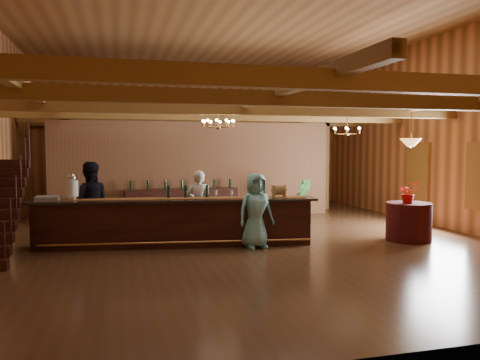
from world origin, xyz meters
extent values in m
plane|color=#4A2D1D|center=(0.00, 0.00, 0.00)|extent=(14.00, 14.00, 0.00)
plane|color=brown|center=(0.00, 0.00, 5.50)|extent=(14.00, 14.00, 0.00)
cube|color=#BE7443|center=(0.00, 7.00, 2.75)|extent=(12.00, 0.10, 5.50)
cube|color=#BE7443|center=(0.00, -7.00, 2.75)|extent=(12.00, 0.10, 5.50)
cube|color=#BE7443|center=(6.00, 0.00, 2.75)|extent=(0.10, 14.00, 5.50)
cube|color=brown|center=(0.00, -5.50, 3.20)|extent=(11.90, 0.20, 0.28)
cube|color=brown|center=(0.00, -3.00, 3.20)|extent=(11.90, 0.20, 0.28)
cube|color=brown|center=(0.00, -0.50, 3.20)|extent=(11.90, 0.20, 0.28)
cube|color=brown|center=(0.00, 2.00, 3.20)|extent=(11.90, 0.20, 0.28)
cube|color=brown|center=(0.00, 4.50, 3.20)|extent=(11.90, 0.20, 0.28)
cube|color=brown|center=(0.00, 6.80, 3.20)|extent=(11.90, 0.20, 0.28)
cube|color=brown|center=(-4.50, 0.00, 3.34)|extent=(0.18, 13.90, 0.22)
cube|color=brown|center=(0.00, 0.00, 3.34)|extent=(0.18, 13.90, 0.22)
cube|color=brown|center=(4.50, 0.00, 3.34)|extent=(0.18, 13.90, 0.22)
cube|color=brown|center=(-4.50, 4.50, 1.60)|extent=(0.20, 0.20, 3.20)
cube|color=brown|center=(4.50, 4.50, 1.60)|extent=(0.20, 0.20, 3.20)
cube|color=brown|center=(-0.50, 3.50, 1.55)|extent=(9.00, 0.18, 3.10)
cube|color=white|center=(5.95, 1.00, 1.55)|extent=(0.12, 1.05, 1.75)
cube|color=#371712|center=(-5.45, -0.04, 1.50)|extent=(1.00, 0.28, 0.20)
cube|color=#371712|center=(-5.45, 0.24, 1.70)|extent=(1.00, 0.28, 0.20)
cube|color=#371712|center=(-5.45, 0.52, 1.90)|extent=(1.00, 0.28, 0.20)
cube|color=#371712|center=(1.00, 5.50, 0.55)|extent=(1.20, 0.60, 1.10)
cube|color=#A47743|center=(-2.00, 5.50, 0.50)|extent=(1.00, 0.60, 1.00)
cube|color=#371712|center=(-1.67, -0.64, 0.52)|extent=(6.30, 1.53, 1.04)
cube|color=black|center=(-1.67, -0.64, 1.07)|extent=(6.63, 1.70, 0.05)
cube|color=maroon|center=(-1.67, -0.64, 1.10)|extent=(6.16, 1.25, 0.01)
cylinder|color=#BB8344|center=(-1.67, -1.06, 0.16)|extent=(6.01, 0.88, 0.05)
cylinder|color=silver|center=(-3.94, -0.27, 1.14)|extent=(0.18, 0.18, 0.08)
cylinder|color=silver|center=(-3.94, -0.27, 1.36)|extent=(0.26, 0.26, 0.36)
sphere|color=silver|center=(-3.94, -0.27, 1.61)|extent=(0.18, 0.18, 0.18)
cube|color=gray|center=(-4.46, -0.31, 1.15)|extent=(0.50, 0.50, 0.10)
cube|color=#A47743|center=(0.60, -1.02, 1.25)|extent=(0.06, 0.06, 0.30)
cube|color=#A47743|center=(0.88, -1.02, 1.25)|extent=(0.06, 0.06, 0.30)
cylinder|color=#A47743|center=(0.74, -1.02, 1.28)|extent=(0.24, 0.24, 0.24)
cylinder|color=black|center=(-1.80, -0.49, 1.25)|extent=(0.07, 0.07, 0.30)
cylinder|color=black|center=(-1.40, -0.55, 1.25)|extent=(0.07, 0.07, 0.30)
cylinder|color=black|center=(-0.91, -0.62, 1.25)|extent=(0.07, 0.07, 0.30)
cube|color=#371712|center=(-1.00, 3.17, 0.49)|extent=(3.54, 0.78, 0.99)
cylinder|color=#3A0B07|center=(3.94, -1.49, 0.47)|extent=(1.08, 1.08, 0.93)
cylinder|color=#BB8344|center=(-0.53, -0.15, 2.99)|extent=(0.02, 0.02, 0.42)
sphere|color=#BB8344|center=(-0.53, -0.15, 2.78)|extent=(0.12, 0.12, 0.12)
torus|color=#BB8344|center=(-0.53, -0.15, 2.88)|extent=(0.80, 0.80, 0.04)
cylinder|color=#BB8344|center=(3.25, 0.46, 2.93)|extent=(0.02, 0.02, 0.54)
sphere|color=#BB8344|center=(3.25, 0.46, 2.66)|extent=(0.12, 0.12, 0.12)
torus|color=#BB8344|center=(3.25, 0.46, 2.76)|extent=(0.80, 0.80, 0.04)
cylinder|color=#BB8344|center=(3.94, -1.49, 2.80)|extent=(0.02, 0.02, 0.80)
cone|color=#D8984A|center=(3.94, -1.49, 2.40)|extent=(0.52, 0.52, 0.20)
imported|color=silver|center=(-0.99, 0.06, 0.86)|extent=(0.73, 0.61, 1.72)
imported|color=black|center=(-3.60, 0.07, 0.98)|extent=(0.99, 0.79, 1.95)
imported|color=#71C4CE|center=(0.08, -1.34, 0.85)|extent=(0.91, 0.66, 1.71)
imported|color=#265A22|center=(2.61, 2.28, 0.65)|extent=(0.76, 0.63, 1.31)
imported|color=red|center=(3.86, -1.57, 1.19)|extent=(0.55, 0.51, 0.52)
imported|color=#BB8344|center=(3.90, -1.49, 1.09)|extent=(0.17, 0.17, 0.32)
camera|label=1|loc=(-2.92, -11.42, 2.28)|focal=35.00mm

